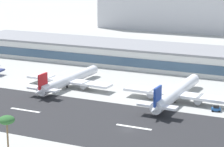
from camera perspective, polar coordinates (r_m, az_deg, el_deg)
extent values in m
plane|color=#A8A8A3|center=(144.26, 1.93, -7.02)|extent=(1400.00, 1400.00, 0.00)
cube|color=#262628|center=(146.86, 2.38, -6.62)|extent=(800.00, 41.19, 0.08)
cube|color=white|center=(165.25, -10.71, -4.49)|extent=(12.00, 1.20, 0.01)
cube|color=white|center=(146.53, 2.72, -6.65)|extent=(12.00, 1.20, 0.01)
cube|color=silver|center=(229.41, 6.21, 1.98)|extent=(209.38, 29.33, 9.28)
cube|color=#38516B|center=(215.78, 4.97, 1.13)|extent=(203.10, 0.30, 4.17)
cube|color=gray|center=(228.42, 6.24, 3.24)|extent=(211.48, 29.63, 1.00)
cylinder|color=white|center=(192.82, -5.29, -0.72)|extent=(6.45, 40.49, 4.03)
sphere|color=white|center=(209.48, -2.29, 0.49)|extent=(3.83, 3.83, 3.83)
cone|color=white|center=(176.89, -8.85, -2.16)|extent=(4.06, 7.46, 3.63)
cube|color=white|center=(192.27, -5.42, -0.89)|extent=(39.15, 8.38, 0.89)
cylinder|color=gray|center=(187.94, -3.18, -1.42)|extent=(2.96, 5.79, 2.62)
cylinder|color=gray|center=(197.24, -7.54, -0.79)|extent=(2.96, 5.79, 2.62)
cube|color=white|center=(178.03, -8.54, -1.91)|extent=(13.39, 4.12, 0.71)
cube|color=red|center=(177.29, -8.57, -1.04)|extent=(0.97, 5.47, 6.45)
cylinder|color=black|center=(191.85, -5.60, -1.60)|extent=(0.73, 0.73, 1.11)
cylinder|color=white|center=(173.90, 8.05, -2.32)|extent=(6.13, 44.06, 4.39)
sphere|color=white|center=(194.16, 10.14, -0.70)|extent=(4.17, 4.17, 4.17)
cone|color=white|center=(154.11, 5.41, -4.35)|extent=(4.26, 8.06, 3.95)
cube|color=white|center=(173.22, 7.95, -2.53)|extent=(40.80, 8.20, 0.97)
cylinder|color=gray|center=(170.90, 10.84, -3.14)|extent=(3.10, 6.26, 2.85)
cylinder|color=gray|center=(176.41, 5.14, -2.41)|extent=(3.10, 6.26, 2.85)
cube|color=white|center=(155.54, 5.65, -4.02)|extent=(13.93, 4.17, 0.77)
cube|color=navy|center=(154.63, 5.68, -2.93)|extent=(0.94, 5.95, 7.03)
cylinder|color=black|center=(172.70, 7.79, -3.39)|extent=(0.79, 0.79, 1.21)
cube|color=#23569E|center=(165.15, 12.78, -4.35)|extent=(3.48, 2.29, 1.00)
cube|color=black|center=(164.86, 12.79, -4.03)|extent=(2.16, 1.68, 0.90)
cylinder|color=black|center=(166.02, 12.37, -4.41)|extent=(0.65, 0.41, 0.60)
cylinder|color=black|center=(164.50, 12.38, -4.58)|extent=(0.65, 0.41, 0.60)
cylinder|color=black|center=(166.11, 13.15, -4.44)|extent=(0.65, 0.41, 0.60)
cylinder|color=black|center=(164.58, 13.16, -4.61)|extent=(0.65, 0.41, 0.60)
cylinder|color=brown|center=(128.26, -12.82, -7.73)|extent=(0.49, 0.49, 9.86)
ellipsoid|color=#2D602D|center=(126.56, -12.94, -5.65)|extent=(4.34, 4.34, 2.39)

